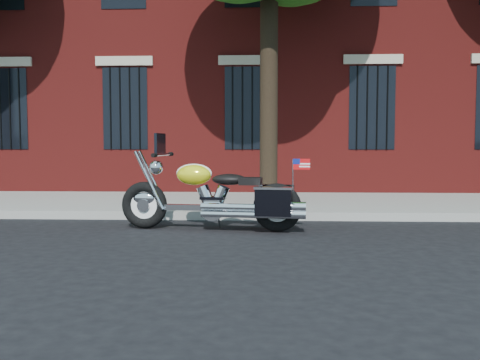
{
  "coord_description": "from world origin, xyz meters",
  "views": [
    {
      "loc": [
        0.4,
        -8.0,
        1.36
      ],
      "look_at": [
        0.01,
        0.8,
        0.75
      ],
      "focal_mm": 40.0,
      "sensor_mm": 36.0,
      "label": 1
    }
  ],
  "objects": [
    {
      "name": "sidewalk",
      "position": [
        0.0,
        3.26,
        0.07
      ],
      "size": [
        40.0,
        3.6,
        0.15
      ],
      "primitive_type": "cube",
      "color": "gray",
      "rests_on": "ground"
    },
    {
      "name": "motorcycle",
      "position": [
        -0.29,
        0.19,
        0.51
      ],
      "size": [
        2.93,
        1.05,
        1.51
      ],
      "rotation": [
        0.0,
        0.0,
        -0.12
      ],
      "color": "black",
      "rests_on": "ground"
    },
    {
      "name": "ground",
      "position": [
        0.0,
        0.0,
        0.0
      ],
      "size": [
        120.0,
        120.0,
        0.0
      ],
      "primitive_type": "plane",
      "color": "black",
      "rests_on": "ground"
    },
    {
      "name": "curb",
      "position": [
        0.0,
        1.38,
        0.07
      ],
      "size": [
        40.0,
        0.16,
        0.15
      ],
      "primitive_type": "cube",
      "color": "gray",
      "rests_on": "ground"
    },
    {
      "name": "building",
      "position": [
        0.0,
        10.06,
        6.0
      ],
      "size": [
        26.0,
        10.08,
        12.0
      ],
      "color": "maroon",
      "rests_on": "ground"
    }
  ]
}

